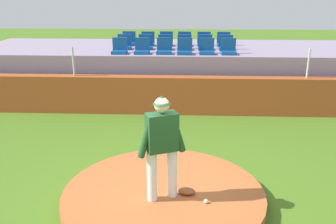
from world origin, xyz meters
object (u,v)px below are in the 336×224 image
at_px(pitcher, 162,141).
at_px(stadium_chair_3, 185,49).
at_px(stadium_chair_8, 165,45).
at_px(stadium_chair_12, 129,41).
at_px(stadium_chair_7, 146,45).
at_px(stadium_chair_13, 148,41).
at_px(stadium_chair_1, 142,49).
at_px(stadium_chair_16, 204,42).
at_px(stadium_chair_15, 184,41).
at_px(stadium_chair_2, 164,49).
at_px(stadium_chair_17, 224,42).
at_px(stadium_chair_0, 120,49).
at_px(stadium_chair_11, 226,45).
at_px(baseball, 206,201).
at_px(fielding_glove, 187,191).
at_px(stadium_chair_4, 207,49).
at_px(stadium_chair_5, 228,49).
at_px(stadium_chair_10, 205,45).
at_px(stadium_chair_9, 184,45).
at_px(stadium_chair_14, 166,41).
at_px(stadium_chair_6, 124,44).

xyz_separation_m(pitcher, stadium_chair_3, (0.35, 6.31, 0.53)).
distance_m(stadium_chair_8, stadium_chair_12, 1.68).
distance_m(pitcher, stadium_chair_7, 7.35).
bearing_deg(stadium_chair_13, stadium_chair_1, 89.69).
bearing_deg(stadium_chair_16, stadium_chair_15, -1.61).
relative_size(stadium_chair_2, stadium_chair_17, 1.00).
distance_m(stadium_chair_0, stadium_chair_8, 1.69).
bearing_deg(stadium_chair_8, stadium_chair_11, 179.88).
relative_size(baseball, fielding_glove, 0.25).
distance_m(stadium_chair_4, stadium_chair_5, 0.70).
bearing_deg(stadium_chair_10, stadium_chair_16, -89.89).
bearing_deg(stadium_chair_5, stadium_chair_8, -22.53).
relative_size(stadium_chair_0, stadium_chair_17, 1.00).
height_order(baseball, stadium_chair_8, stadium_chair_8).
height_order(baseball, fielding_glove, fielding_glove).
relative_size(stadium_chair_0, stadium_chair_1, 1.00).
bearing_deg(stadium_chair_9, stadium_chair_16, -129.73).
distance_m(stadium_chair_0, stadium_chair_2, 1.45).
xyz_separation_m(stadium_chair_2, stadium_chair_10, (1.37, 0.90, 0.00)).
relative_size(stadium_chair_4, stadium_chair_12, 1.00).
relative_size(stadium_chair_8, stadium_chair_9, 1.00).
xyz_separation_m(baseball, stadium_chair_11, (1.02, 7.37, 1.56)).
xyz_separation_m(stadium_chair_1, stadium_chair_14, (0.69, 1.81, 0.00)).
distance_m(fielding_glove, stadium_chair_16, 8.15).
bearing_deg(baseball, fielding_glove, 138.82).
relative_size(stadium_chair_9, stadium_chair_17, 1.00).
xyz_separation_m(stadium_chair_6, stadium_chair_11, (3.52, -0.03, 0.00)).
xyz_separation_m(fielding_glove, stadium_chair_14, (-0.76, 8.01, 1.54)).
height_order(stadium_chair_7, stadium_chair_11, same).
bearing_deg(stadium_chair_11, stadium_chair_1, 17.52).
distance_m(pitcher, stadium_chair_14, 8.17).
bearing_deg(stadium_chair_8, stadium_chair_12, -33.67).
bearing_deg(stadium_chair_8, stadium_chair_14, -89.66).
height_order(stadium_chair_10, stadium_chair_12, same).
xyz_separation_m(fielding_glove, stadium_chair_17, (1.35, 8.00, 1.54)).
bearing_deg(stadium_chair_15, stadium_chair_14, -1.14).
relative_size(stadium_chair_7, stadium_chair_10, 1.00).
height_order(baseball, stadium_chair_17, stadium_chair_17).
height_order(pitcher, stadium_chair_13, stadium_chair_13).
xyz_separation_m(stadium_chair_0, stadium_chair_10, (2.81, 0.93, 0.00)).
distance_m(fielding_glove, stadium_chair_3, 6.36).
xyz_separation_m(baseball, stadium_chair_16, (0.31, 8.26, 1.56)).
relative_size(stadium_chair_4, stadium_chair_8, 1.00).
bearing_deg(pitcher, stadium_chair_8, 69.72).
bearing_deg(stadium_chair_3, stadium_chair_1, -1.20).
distance_m(stadium_chair_3, stadium_chair_10, 1.17).
distance_m(baseball, stadium_chair_8, 7.61).
bearing_deg(stadium_chair_8, stadium_chair_9, -177.12).
distance_m(stadium_chair_10, stadium_chair_11, 0.71).
distance_m(stadium_chair_3, stadium_chair_17, 2.32).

